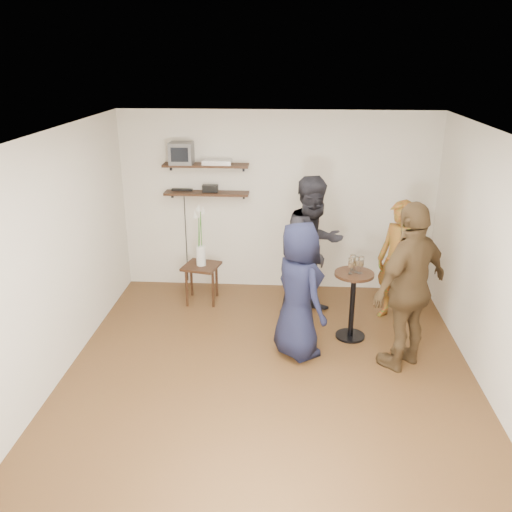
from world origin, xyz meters
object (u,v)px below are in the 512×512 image
at_px(dvd_deck, 217,162).
at_px(crt_monitor, 182,153).
at_px(radio, 210,189).
at_px(side_table, 201,271).
at_px(drinks_table, 353,296).
at_px(person_dark, 313,248).
at_px(person_brown, 410,287).
at_px(person_navy, 299,291).
at_px(person_plaid, 397,262).

bearing_deg(dvd_deck, crt_monitor, 180.00).
relative_size(radio, side_table, 0.40).
distance_m(drinks_table, person_dark, 0.88).
relative_size(radio, person_brown, 0.12).
relative_size(dvd_deck, person_navy, 0.25).
height_order(dvd_deck, person_dark, dvd_deck).
bearing_deg(person_dark, radio, 115.46).
bearing_deg(radio, person_dark, -28.24).
height_order(dvd_deck, side_table, dvd_deck).
distance_m(person_dark, person_navy, 1.10).
height_order(person_plaid, person_navy, person_plaid).
bearing_deg(radio, side_table, -99.32).
height_order(crt_monitor, person_dark, crt_monitor).
xyz_separation_m(person_plaid, person_navy, (-1.26, -0.95, -0.01)).
xyz_separation_m(crt_monitor, radio, (0.39, 0.00, -0.50)).
height_order(person_dark, person_brown, person_brown).
distance_m(side_table, person_plaid, 2.66).
bearing_deg(side_table, person_brown, -30.81).
bearing_deg(dvd_deck, person_dark, -30.14).
relative_size(radio, person_navy, 0.14).
height_order(side_table, person_plaid, person_plaid).
height_order(radio, drinks_table, radio).
bearing_deg(side_table, person_plaid, -8.73).
bearing_deg(person_dark, side_table, 133.42).
bearing_deg(person_brown, crt_monitor, -77.01).
distance_m(dvd_deck, radio, 0.40).
bearing_deg(dvd_deck, person_brown, -40.68).
distance_m(radio, person_brown, 3.22).
distance_m(radio, person_navy, 2.35).
bearing_deg(radio, person_navy, -55.82).
xyz_separation_m(radio, person_plaid, (2.52, -0.90, -0.71)).
height_order(side_table, person_brown, person_brown).
bearing_deg(drinks_table, radio, 143.56).
xyz_separation_m(crt_monitor, person_dark, (1.84, -0.78, -1.07)).
height_order(radio, person_navy, person_navy).
distance_m(person_plaid, person_navy, 1.58).
xyz_separation_m(crt_monitor, drinks_table, (2.31, -1.42, -1.46)).
height_order(crt_monitor, person_navy, crt_monitor).
xyz_separation_m(side_table, person_navy, (1.34, -1.35, 0.34)).
bearing_deg(person_brown, dvd_deck, -82.34).
height_order(person_plaid, person_brown, person_brown).
bearing_deg(person_brown, person_dark, -92.68).
xyz_separation_m(radio, person_navy, (1.26, -1.85, -0.71)).
relative_size(dvd_deck, radio, 1.82).
bearing_deg(person_brown, drinks_table, -90.00).
bearing_deg(drinks_table, person_dark, 126.30).
bearing_deg(person_navy, side_table, 11.59).
relative_size(person_plaid, person_dark, 0.86).
bearing_deg(radio, crt_monitor, 180.00).
bearing_deg(side_table, crt_monitor, 121.27).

